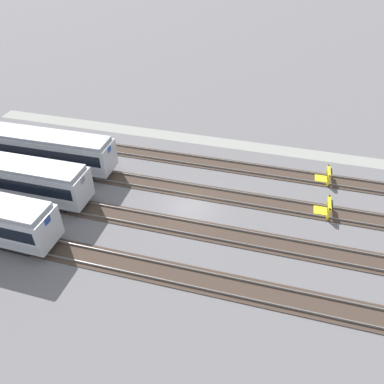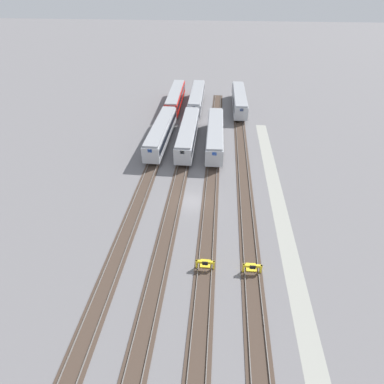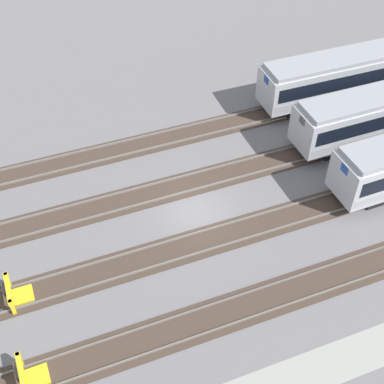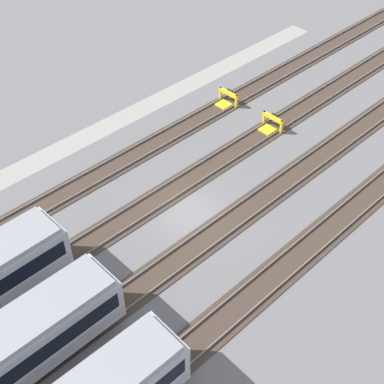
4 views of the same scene
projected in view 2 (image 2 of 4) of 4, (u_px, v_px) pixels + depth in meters
The scene contains 14 objects.
ground_plane at pixel (192, 202), 41.07m from camera, with size 400.00×400.00×0.00m, color slate.
service_walkway at pixel (279, 207), 40.17m from camera, with size 54.00×2.00×0.01m, color #9E9E93.
rail_track_nearest at pixel (246, 204), 40.48m from camera, with size 90.00×2.23×0.21m.
rail_track_near_inner at pixel (210, 202), 40.86m from camera, with size 90.00×2.24×0.21m.
rail_track_middle at pixel (175, 200), 41.23m from camera, with size 90.00×2.24×0.21m.
rail_track_far_inner at pixel (140, 198), 41.61m from camera, with size 90.00×2.23×0.21m.
subway_car_front_row_leftmost at pixel (215, 135), 53.57m from camera, with size 18.04×3.13×3.70m.
subway_car_front_row_left_inner at pixel (161, 132), 54.32m from camera, with size 18.04×3.09×3.70m.
subway_car_front_row_centre at pixel (188, 133), 53.94m from camera, with size 18.02×2.95×3.70m.
subway_car_front_row_right_inner at pixel (176, 98), 69.54m from camera, with size 18.06×3.27×3.70m.
subway_car_front_row_rightmost at pixel (239, 100), 68.42m from camera, with size 18.04×3.10×3.70m.
subway_car_back_row_leftmost at pixel (197, 98), 69.39m from camera, with size 18.03×3.05×3.70m.
bumper_stop_nearest_track at pixel (252, 267), 31.21m from camera, with size 1.36×2.01×1.22m.
bumper_stop_near_inner_track at pixel (205, 263), 31.63m from camera, with size 1.34×2.00×1.22m.
Camera 2 is at (-32.29, -3.05, 25.24)m, focal length 28.00 mm.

